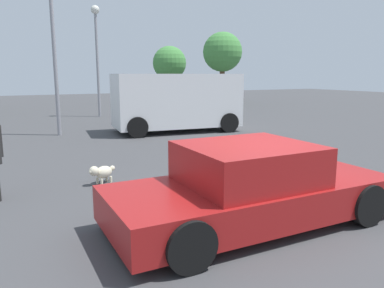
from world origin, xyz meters
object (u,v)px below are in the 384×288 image
(van_white, at_px, (176,101))
(light_post_near, at_px, (97,41))
(dog, at_px, (102,172))
(sedan_foreground, at_px, (251,188))

(van_white, distance_m, light_post_near, 7.38)
(dog, relative_size, van_white, 0.12)
(sedan_foreground, relative_size, dog, 7.33)
(dog, height_order, light_post_near, light_post_near)
(van_white, bearing_deg, sedan_foreground, 78.09)
(dog, relative_size, light_post_near, 0.10)
(sedan_foreground, height_order, van_white, van_white)
(dog, distance_m, van_white, 7.45)
(van_white, bearing_deg, light_post_near, -71.65)
(sedan_foreground, distance_m, dog, 3.50)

